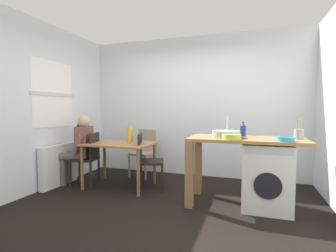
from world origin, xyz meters
TOP-DOWN VIEW (x-y plane):
  - ground_plane at (0.00, 0.00)m, footprint 5.46×5.46m
  - wall_back at (0.00, 1.75)m, footprint 4.60×0.10m
  - wall_window_side at (-2.15, 0.00)m, footprint 0.12×3.80m
  - radiator at (-2.02, 0.30)m, footprint 0.10×0.80m
  - dining_table at (-1.01, 0.57)m, footprint 1.10×0.76m
  - chair_person_seat at (-1.56, 0.49)m, footprint 0.48×0.48m
  - chair_opposite at (-0.53, 0.60)m, footprint 0.51×0.51m
  - chair_spare_by_wall at (-0.90, 1.35)m, footprint 0.45×0.45m
  - seated_person at (-1.71, 0.45)m, footprint 0.54×0.54m
  - kitchen_counter at (0.80, 0.35)m, footprint 1.50×0.68m
  - washing_machine at (1.28, 0.35)m, footprint 0.60×0.61m
  - sink_basin at (0.75, 0.35)m, footprint 0.38×0.38m
  - tap at (0.75, 0.53)m, footprint 0.02×0.02m
  - bottle_tall_green at (0.96, 0.54)m, footprint 0.08×0.08m
  - mixing_bowl at (0.84, 0.15)m, footprint 0.24×0.24m
  - utensil_crock at (1.64, 0.40)m, footprint 0.11×0.11m
  - colander at (1.46, 0.13)m, footprint 0.20×0.20m
  - vase at (-0.86, 0.67)m, footprint 0.09×0.09m
  - scissors at (0.96, 0.25)m, footprint 0.15×0.06m

SIDE VIEW (x-z plane):
  - ground_plane at x=0.00m, z-range 0.00..0.00m
  - radiator at x=-2.02m, z-range 0.00..0.70m
  - washing_machine at x=1.28m, z-range 0.00..0.86m
  - chair_person_seat at x=-1.56m, z-range 0.06..0.96m
  - chair_opposite at x=-0.53m, z-range 0.06..0.96m
  - chair_spare_by_wall at x=-0.90m, z-range 0.06..0.96m
  - dining_table at x=-1.01m, z-range 0.27..1.01m
  - seated_person at x=-1.71m, z-range 0.07..1.27m
  - kitchen_counter at x=0.80m, z-range 0.30..1.22m
  - vase at x=-0.86m, z-range 0.74..1.00m
  - scissors at x=0.96m, z-range 0.92..0.93m
  - colander at x=1.46m, z-range 0.92..0.98m
  - mixing_bowl at x=0.84m, z-range 0.92..0.99m
  - sink_basin at x=0.75m, z-range 0.92..1.01m
  - utensil_crock at x=1.64m, z-range 0.84..1.14m
  - bottle_tall_green at x=0.96m, z-range 0.91..1.11m
  - tap at x=0.75m, z-range 0.92..1.20m
  - wall_back at x=0.00m, z-range 0.00..2.70m
  - wall_window_side at x=-2.15m, z-range 0.00..2.70m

